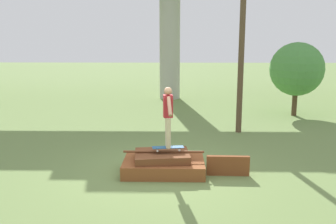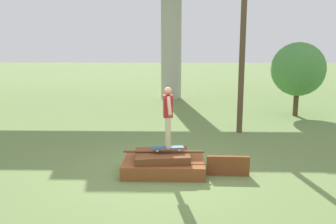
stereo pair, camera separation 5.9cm
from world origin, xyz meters
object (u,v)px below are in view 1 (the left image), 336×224
at_px(skateboard, 168,148).
at_px(utility_pole, 242,27).
at_px(skater, 168,113).
at_px(tree_behind_left, 297,69).

bearing_deg(skateboard, utility_pole, 59.22).
distance_m(skater, utility_pole, 5.24).
bearing_deg(tree_behind_left, skater, -127.19).
height_order(skateboard, utility_pole, utility_pole).
bearing_deg(tree_behind_left, utility_pole, -134.72).
bearing_deg(skateboard, tree_behind_left, 52.81).
bearing_deg(skater, tree_behind_left, 52.81).
xyz_separation_m(utility_pole, tree_behind_left, (2.88, 2.90, -1.66)).
xyz_separation_m(skater, utility_pole, (2.45, 4.11, 2.13)).
bearing_deg(tree_behind_left, skateboard, -127.19).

